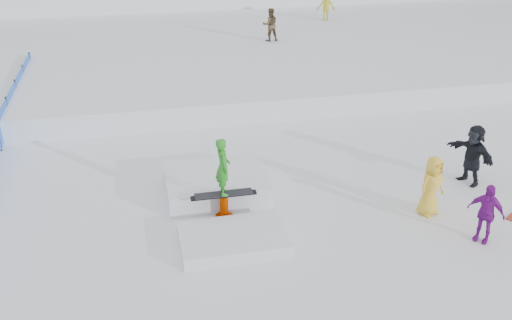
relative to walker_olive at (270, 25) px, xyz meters
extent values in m
plane|color=white|center=(-4.12, -15.12, -1.56)|extent=(120.00, 120.00, 0.00)
cube|color=white|center=(-4.12, 0.88, -1.16)|extent=(50.00, 18.00, 0.80)
cylinder|color=black|center=(-10.62, -6.62, -1.01)|extent=(0.05, 0.05, 1.10)
cylinder|color=black|center=(-10.62, -4.72, -1.01)|extent=(0.05, 0.05, 1.10)
cylinder|color=black|center=(-10.62, -2.82, -1.01)|extent=(0.05, 0.05, 1.10)
cylinder|color=black|center=(-10.62, -0.92, -1.01)|extent=(0.05, 0.05, 1.10)
imported|color=brown|center=(0.00, 0.00, 0.00)|extent=(0.74, 0.59, 1.51)
imported|color=gold|center=(4.04, 3.82, 0.02)|extent=(1.08, 0.73, 1.55)
imported|color=#881798|center=(0.99, -16.16, -0.84)|extent=(0.80, 0.87, 1.43)
imported|color=yellow|center=(0.38, -14.80, -0.79)|extent=(0.88, 0.74, 1.54)
imported|color=black|center=(2.25, -13.54, -0.72)|extent=(0.86, 1.63, 1.68)
cube|color=white|center=(-4.60, -12.61, -1.29)|extent=(2.60, 2.20, 0.54)
cube|color=white|center=(-4.60, -15.11, -1.41)|extent=(2.40, 1.60, 0.30)
cylinder|color=#B23700|center=(-4.60, -13.91, -1.53)|extent=(0.44, 0.44, 0.06)
cylinder|color=#B23700|center=(-4.60, -13.91, -1.26)|extent=(0.20, 0.20, 0.60)
cube|color=black|center=(-4.60, -13.91, -0.93)|extent=(1.60, 0.16, 0.06)
cube|color=black|center=(-4.60, -13.91, -0.88)|extent=(1.40, 0.28, 0.03)
imported|color=#299421|center=(-4.60, -13.91, -0.15)|extent=(0.34, 0.52, 1.42)
camera|label=1|loc=(-6.47, -25.78, 5.77)|focal=40.00mm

